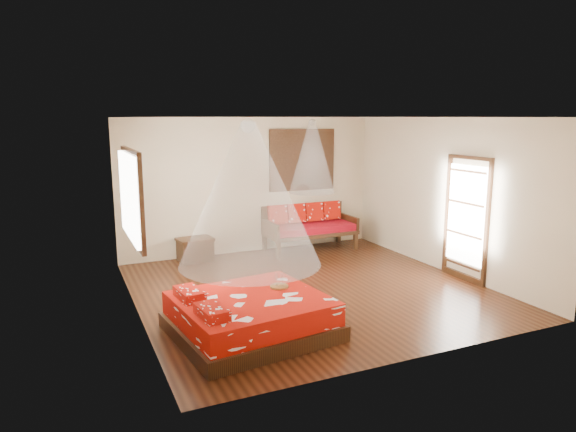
# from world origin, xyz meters

# --- Properties ---
(room) EXTENTS (5.54, 5.54, 2.84)m
(room) POSITION_xyz_m (0.00, 0.00, 1.40)
(room) COLOR black
(room) RESTS_ON ground
(bed) EXTENTS (2.13, 1.97, 0.63)m
(bed) POSITION_xyz_m (-1.52, -1.29, 0.25)
(bed) COLOR black
(bed) RESTS_ON floor
(daybed) EXTENTS (1.93, 0.86, 0.98)m
(daybed) POSITION_xyz_m (1.16, 2.39, 0.52)
(daybed) COLOR black
(daybed) RESTS_ON floor
(storage_chest) EXTENTS (0.72, 0.56, 0.46)m
(storage_chest) POSITION_xyz_m (-1.31, 2.45, 0.24)
(storage_chest) COLOR black
(storage_chest) RESTS_ON floor
(shutter_panel) EXTENTS (1.52, 0.06, 1.32)m
(shutter_panel) POSITION_xyz_m (1.16, 2.72, 1.90)
(shutter_panel) COLOR black
(shutter_panel) RESTS_ON wall_back
(window_left) EXTENTS (0.10, 1.74, 1.34)m
(window_left) POSITION_xyz_m (-2.71, 0.20, 1.70)
(window_left) COLOR black
(window_left) RESTS_ON wall_left
(glazed_door) EXTENTS (0.08, 1.02, 2.16)m
(glazed_door) POSITION_xyz_m (2.72, -0.60, 1.07)
(glazed_door) COLOR black
(glazed_door) RESTS_ON floor
(wine_tray) EXTENTS (0.25, 0.25, 0.21)m
(wine_tray) POSITION_xyz_m (-1.00, -1.08, 0.55)
(wine_tray) COLOR brown
(wine_tray) RESTS_ON bed
(mosquito_net_main) EXTENTS (1.81, 1.81, 1.80)m
(mosquito_net_main) POSITION_xyz_m (-1.50, -1.29, 1.85)
(mosquito_net_main) COLOR white
(mosquito_net_main) RESTS_ON ceiling
(mosquito_net_daybed) EXTENTS (0.96, 0.96, 1.50)m
(mosquito_net_daybed) POSITION_xyz_m (1.16, 2.25, 2.00)
(mosquito_net_daybed) COLOR white
(mosquito_net_daybed) RESTS_ON ceiling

